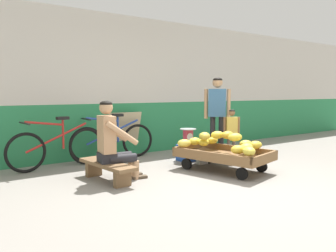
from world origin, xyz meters
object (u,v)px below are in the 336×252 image
Objects in this scene: banana_cart at (224,156)px; vendor_seated at (113,141)px; sign_board at (123,134)px; shopping_bag at (202,157)px; weighing_scale at (188,136)px; low_bench at (107,167)px; customer_adult at (217,109)px; customer_child at (232,129)px; bicycle_near_left at (57,147)px; bicycle_far_left at (113,141)px; plastic_crate at (188,152)px.

banana_cart is 1.81m from vendor_seated.
sign_board is 3.63× the size of shopping_bag.
sign_board is (-0.76, 1.11, -0.02)m from weighing_scale.
customer_adult is (2.42, 0.33, 0.75)m from low_bench.
customer_child reaches higher than weighing_scale.
bicycle_near_left is at bearing 152.90° from shopping_bag.
customer_child is (1.39, -1.59, 0.15)m from sign_board.
customer_child is at bearing -8.92° from shopping_bag.
bicycle_far_left reaches higher than weighing_scale.
sign_board reaches higher than shopping_bag.
weighing_scale is 0.80m from customer_child.
vendor_seated is at bearing -121.92° from sign_board.
customer_child reaches higher than bicycle_near_left.
banana_cart is at bearing -38.82° from bicycle_near_left.
low_bench is at bearing -176.93° from shopping_bag.
shopping_bag is at bearing -62.57° from sign_board.
weighing_scale reaches higher than low_bench.
shopping_bag is at bearing 3.07° from low_bench.
banana_cart is 5.33× the size of weighing_scale.
weighing_scale is at bearing -90.00° from plastic_crate.
bicycle_near_left is (-2.17, 0.74, 0.20)m from plastic_crate.
bicycle_far_left is 1.70m from shopping_bag.
sign_board reaches higher than low_bench.
plastic_crate is 0.38× the size of customer_child.
customer_adult is 6.38× the size of shopping_bag.
customer_adult reaches higher than low_bench.
bicycle_far_left is 1.09× the size of customer_adult.
sign_board is at bearing 33.78° from bicycle_far_left.
bicycle_far_left reaches higher than shopping_bag.
sign_board is (1.41, 0.37, 0.08)m from bicycle_near_left.
customer_adult reaches higher than shopping_bag.
banana_cart is 0.99m from weighing_scale.
shopping_bag is (2.18, -1.12, -0.23)m from bicycle_near_left.
sign_board is 2.12m from customer_child.
customer_adult is (1.33, -1.26, 0.52)m from sign_board.
sign_board is (-0.71, 2.08, 0.19)m from banana_cart.
shopping_bag is (0.02, -0.38, -0.33)m from weighing_scale.
banana_cart reaches higher than shopping_bag.
vendor_seated is (-1.71, 0.48, 0.33)m from banana_cart.
plastic_crate is 1.37m from sign_board.
shopping_bag is at bearing -87.58° from plastic_crate.
bicycle_near_left reaches higher than weighing_scale.
customer_adult reaches higher than banana_cart.
bicycle_near_left is at bearing 104.95° from low_bench.
customer_adult reaches higher than weighing_scale.
bicycle_far_left is (-1.09, 0.89, 0.20)m from plastic_crate.
weighing_scale is 0.18× the size of bicycle_near_left.
bicycle_near_left is at bearing 108.57° from vendor_seated.
bicycle_far_left is at bearing 140.62° from plastic_crate.
weighing_scale is 0.50m from shopping_bag.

